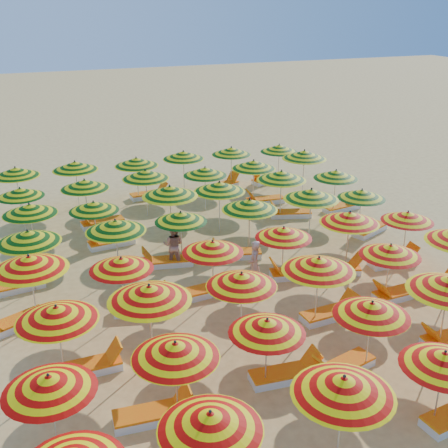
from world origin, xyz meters
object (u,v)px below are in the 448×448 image
Objects in this scene: umbrella_18 at (29,263)px; lounger_28 at (267,180)px; umbrella_21 at (284,233)px; lounger_24 at (102,223)px; umbrella_45 at (183,155)px; beachgoer_a at (254,264)px; umbrella_23 at (408,217)px; umbrella_28 at (311,194)px; umbrella_14 at (242,280)px; umbrella_24 at (28,237)px; umbrella_20 at (213,247)px; lounger_9 at (398,293)px; umbrella_8 at (267,326)px; umbrella_27 at (250,205)px; umbrella_16 at (390,250)px; umbrella_39 at (205,172)px; umbrella_3 at (444,360)px; beachgoer_b at (173,245)px; umbrella_1 at (210,421)px; umbrella_42 at (16,172)px; lounger_10 at (435,288)px; umbrella_19 at (121,264)px; lounger_21 at (110,242)px; lounger_17 at (15,286)px; umbrella_29 at (362,194)px; lounger_4 at (286,374)px; lounger_13 at (192,294)px; lounger_3 at (154,414)px; lounger_16 at (394,261)px; umbrella_34 at (281,176)px; umbrella_44 at (136,162)px; lounger_26 at (150,194)px; lounger_8 at (330,313)px; lounger_23 at (342,207)px; umbrella_31 at (94,206)px; lounger_27 at (223,185)px; umbrella_30 at (30,209)px; umbrella_41 at (304,155)px; lounger_22 at (290,213)px; umbrella_6 at (49,384)px; umbrella_37 at (85,184)px; lounger_5 at (342,367)px; umbrella_2 at (344,386)px; lounger_20 at (369,230)px; umbrella_36 at (20,192)px; umbrella_15 at (319,264)px; umbrella_9 at (372,309)px; umbrella_38 at (145,174)px; lounger_11 at (15,322)px; umbrella_12 at (57,314)px; umbrella_40 at (254,165)px; umbrella_7 at (175,350)px; umbrella_25 at (115,226)px; lounger_18 at (167,261)px; umbrella_33 at (219,187)px; umbrella_22 at (350,218)px; umbrella_46 at (231,151)px; umbrella_13 at (149,293)px.

umbrella_18 is 15.33m from lounger_28.
umbrella_21 reaches higher than lounger_24.
umbrella_45 is 1.54× the size of beachgoer_a.
umbrella_23 is 3.51m from umbrella_28.
umbrella_24 is (-5.04, 4.88, 0.08)m from umbrella_14.
lounger_9 is at bearing -21.29° from umbrella_20.
umbrella_27 reaches higher than umbrella_8.
umbrella_39 is at bearing 104.24° from umbrella_16.
umbrella_3 is 1.40× the size of beachgoer_b.
umbrella_42 reaches higher than umbrella_1.
umbrella_45 reaches higher than lounger_10.
lounger_21 is (0.57, 5.17, -1.55)m from umbrella_19.
lounger_17 is at bearing 154.04° from umbrella_20.
umbrella_29 is 1.20× the size of lounger_4.
lounger_13 is 1.12× the size of beachgoer_a.
lounger_3 is 17.53m from lounger_28.
lounger_16 and lounger_17 have the same top height.
umbrella_34 is at bearing 55.18° from lounger_3.
umbrella_44 reaches higher than lounger_26.
lounger_8 and lounger_23 have the same top height.
umbrella_31 is at bearing 140.67° from lounger_10.
umbrella_34 is 1.50× the size of lounger_10.
umbrella_19 is 1.27× the size of lounger_27.
umbrella_30 is 12.57m from umbrella_41.
lounger_16 is at bearing 119.12° from lounger_22.
umbrella_37 reaches higher than umbrella_6.
lounger_5 is 1.02× the size of lounger_21.
umbrella_2 is 1.03× the size of umbrella_6.
lounger_20 is at bearing -0.68° from umbrella_29.
lounger_5 is at bearing -61.24° from umbrella_36.
umbrella_16 is at bearing -122.02° from lounger_23.
umbrella_15 reaches higher than umbrella_8.
umbrella_9 is 1.17× the size of lounger_8.
umbrella_19 is 1.29× the size of lounger_23.
umbrella_24 is at bearing -134.16° from umbrella_38.
lounger_11 is (-8.22, -6.92, -1.61)m from umbrella_39.
beachgoer_a is (4.16, 7.24, -1.00)m from umbrella_1.
umbrella_36 is 1.31× the size of lounger_8.
umbrella_12 is 1.07× the size of umbrella_15.
umbrella_40 is 1.46× the size of lounger_13.
umbrella_25 reaches higher than umbrella_7.
umbrella_38 reaches higher than umbrella_23.
umbrella_19 is at bearing -8.53° from lounger_20.
umbrella_20 is at bearing -4.41° from umbrella_18.
umbrella_25 is 2.42m from lounger_18.
umbrella_15 is at bearing 26.36° from lounger_3.
umbrella_44 is (-2.13, 4.81, -0.04)m from umbrella_33.
umbrella_22 is at bearing -0.72° from umbrella_18.
umbrella_34 reaches higher than umbrella_46.
umbrella_3 is at bearing -41.88° from umbrella_13.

